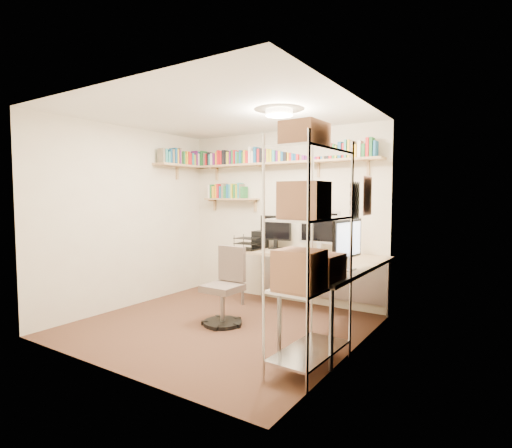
{
  "coord_description": "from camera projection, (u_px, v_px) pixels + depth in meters",
  "views": [
    {
      "loc": [
        2.92,
        -3.68,
        1.55
      ],
      "look_at": [
        0.17,
        0.55,
        1.19
      ],
      "focal_mm": 28.0,
      "sensor_mm": 36.0,
      "label": 1
    }
  ],
  "objects": [
    {
      "name": "office_chair",
      "position": [
        225.0,
        292.0,
        4.82
      ],
      "size": [
        0.49,
        0.5,
        0.93
      ],
      "rotation": [
        0.0,
        0.0,
        -0.01
      ],
      "color": "black",
      "rests_on": "ground"
    },
    {
      "name": "wall_shelves",
      "position": [
        250.0,
        164.0,
        5.94
      ],
      "size": [
        3.12,
        1.09,
        0.8
      ],
      "color": "tan",
      "rests_on": "ground"
    },
    {
      "name": "corner_desk",
      "position": [
        307.0,
        257.0,
        5.11
      ],
      "size": [
        2.08,
        1.98,
        1.35
      ],
      "color": "tan",
      "rests_on": "ground"
    },
    {
      "name": "wire_rack",
      "position": [
        308.0,
        234.0,
        3.45
      ],
      "size": [
        0.47,
        0.9,
        2.16
      ],
      "rotation": [
        0.0,
        0.0,
        -0.04
      ],
      "color": "silver",
      "rests_on": "ground"
    },
    {
      "name": "room_shell",
      "position": [
        219.0,
        196.0,
        4.66
      ],
      "size": [
        3.24,
        3.04,
        2.52
      ],
      "color": "beige",
      "rests_on": "ground"
    },
    {
      "name": "ground",
      "position": [
        219.0,
        326.0,
        4.77
      ],
      "size": [
        3.2,
        3.2,
        0.0
      ],
      "primitive_type": "plane",
      "color": "#4A2C1F",
      "rests_on": "ground"
    }
  ]
}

